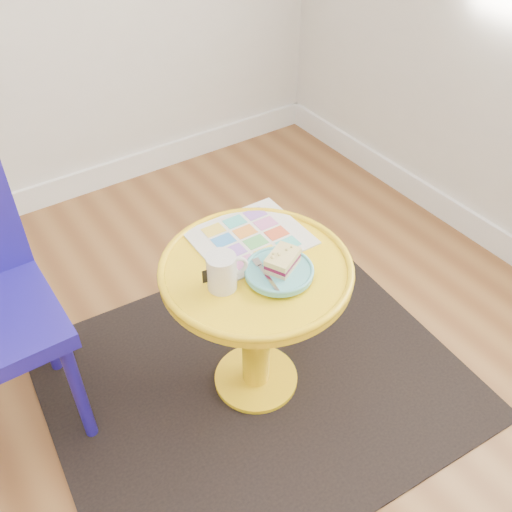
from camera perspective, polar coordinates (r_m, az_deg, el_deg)
rug at (r=1.95m, az=0.00°, el=-12.27°), size 1.37×1.19×0.01m
side_table at (r=1.67m, az=0.00°, el=-4.77°), size 0.54×0.54×0.51m
newspaper at (r=1.67m, az=-0.58°, el=1.86°), size 0.32×0.27×0.01m
mug at (r=1.48m, az=-3.37°, el=-1.49°), size 0.11×0.08×0.10m
plate at (r=1.53m, az=2.31°, el=-1.56°), size 0.19×0.19×0.02m
cake_slice at (r=1.52m, az=2.69°, el=-0.43°), size 0.12×0.10×0.04m
fork at (r=1.51m, az=0.92°, el=-1.78°), size 0.04×0.14×0.00m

